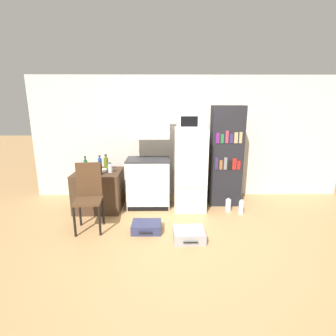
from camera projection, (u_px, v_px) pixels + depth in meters
ground_plane at (185, 241)px, 3.79m from camera, size 24.00×24.00×0.00m
wall_back at (188, 138)px, 5.42m from camera, size 6.40×0.10×2.46m
side_table at (99, 190)px, 4.87m from camera, size 0.84×0.75×0.72m
kitchen_hutch at (148, 161)px, 4.86m from camera, size 0.80×0.54×1.95m
refrigerator at (190, 169)px, 4.84m from camera, size 0.57×0.68×1.50m
microwave at (191, 121)px, 4.61m from camera, size 0.50×0.40×0.25m
bookshelf at (226, 157)px, 4.95m from camera, size 0.59×0.34×1.89m
bottle_clear_short at (110, 168)px, 4.70m from camera, size 0.08×0.08×0.18m
bottle_blue_soda at (100, 164)px, 4.88m from camera, size 0.07×0.07×0.27m
bottle_green_tall at (86, 166)px, 4.60m from camera, size 0.06×0.06×0.32m
bottle_olive_oil at (106, 163)px, 4.87m from camera, size 0.08×0.08×0.29m
bottle_wine_dark at (100, 169)px, 4.55m from camera, size 0.07×0.07×0.24m
bowl at (102, 170)px, 4.77m from camera, size 0.16×0.16×0.05m
chair at (89, 191)px, 4.05m from camera, size 0.43×0.44×1.05m
suitcase_large_flat at (146, 227)px, 4.06m from camera, size 0.45×0.37×0.14m
suitcase_small_flat at (189, 235)px, 3.81m from camera, size 0.46×0.44×0.16m
water_bottle_front at (241, 207)px, 4.68m from camera, size 0.09×0.09×0.31m
water_bottle_middle at (228, 205)px, 4.79m from camera, size 0.10×0.10×0.29m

